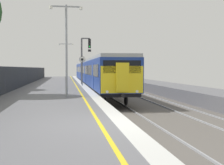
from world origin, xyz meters
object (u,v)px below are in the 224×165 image
(commuter_train_at_platform, at_px, (93,72))
(signal_gantry, at_px, (84,55))
(platform_lamp_mid, at_px, (66,43))
(speed_limit_sign, at_px, (82,67))
(platform_lamp_far, at_px, (66,59))

(commuter_train_at_platform, bearing_deg, signal_gantry, -105.12)
(platform_lamp_mid, bearing_deg, speed_limit_sign, 81.94)
(signal_gantry, bearing_deg, platform_lamp_mid, -98.01)
(platform_lamp_mid, height_order, platform_lamp_far, platform_lamp_mid)
(signal_gantry, distance_m, speed_limit_sign, 3.02)
(commuter_train_at_platform, bearing_deg, platform_lamp_far, 145.81)
(signal_gantry, xyz_separation_m, platform_lamp_mid, (-1.94, -13.80, 0.15))
(commuter_train_at_platform, height_order, platform_lamp_mid, platform_lamp_mid)
(speed_limit_sign, bearing_deg, platform_lamp_far, 98.52)
(platform_lamp_mid, bearing_deg, signal_gantry, 81.99)
(commuter_train_at_platform, xyz_separation_m, platform_lamp_far, (-3.42, 2.32, 1.76))
(speed_limit_sign, bearing_deg, signal_gantry, 82.18)
(signal_gantry, bearing_deg, speed_limit_sign, -97.82)
(speed_limit_sign, bearing_deg, commuter_train_at_platform, 77.26)
(platform_lamp_mid, bearing_deg, commuter_train_at_platform, 79.94)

